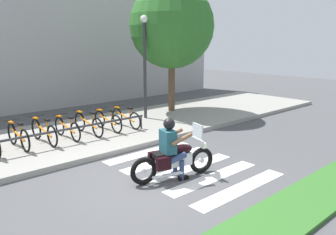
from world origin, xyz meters
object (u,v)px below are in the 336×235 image
bicycle_3 (67,128)px  bicycle_5 (108,121)px  bicycle_6 (126,118)px  tree_near_rack (172,26)px  bike_rack (75,129)px  motorcycle (174,159)px  bicycle_4 (88,124)px  street_lamp (145,58)px  bicycle_2 (44,132)px  bicycle_1 (18,136)px  rider (171,144)px

bicycle_3 → bicycle_5: size_ratio=1.01×
bicycle_6 → tree_near_rack: (3.12, 1.07, 3.19)m
bicycle_3 → bike_rack: size_ratio=0.33×
motorcycle → bicycle_5: (0.82, 4.17, 0.03)m
bicycle_4 → street_lamp: (2.82, 0.67, 1.95)m
motorcycle → bicycle_2: motorcycle is taller
bicycle_1 → bike_rack: 1.54m
motorcycle → tree_near_rack: (4.65, 5.24, 3.22)m
bicycle_3 → bicycle_6: (2.16, 0.00, -0.00)m
bicycle_4 → bicycle_5: bearing=0.0°
bicycle_4 → tree_near_rack: tree_near_rack is taller
bicycle_2 → bicycle_3: bicycle_2 is taller
bicycle_1 → bicycle_4: size_ratio=0.93×
rider → bicycle_3: rider is taller
bicycle_1 → bicycle_4: (2.16, 0.00, -0.00)m
bicycle_1 → rider: bearing=-64.4°
bicycle_6 → tree_near_rack: bearing=18.9°
tree_near_rack → street_lamp: bearing=-167.0°
bicycle_2 → bicycle_4: size_ratio=1.00×
street_lamp → tree_near_rack: tree_near_rack is taller
bicycle_3 → street_lamp: size_ratio=0.40×
bicycle_5 → bike_rack: size_ratio=0.33×
bicycle_3 → bike_rack: bearing=-90.0°
bicycle_2 → bicycle_4: (1.44, 0.00, -0.00)m
bicycle_1 → bicycle_3: size_ratio=0.99×
tree_near_rack → bicycle_3: bearing=-168.6°
rider → tree_near_rack: (4.73, 5.21, 2.85)m
bike_rack → bicycle_5: bearing=21.1°
motorcycle → bike_rack: motorcycle is taller
street_lamp → rider: bearing=-121.9°
motorcycle → bicycle_5: 4.25m
bicycle_3 → bicycle_6: 2.16m
rider → bicycle_5: rider is taller
rider → street_lamp: bearing=58.1°
bicycle_5 → street_lamp: street_lamp is taller
rider → bicycle_4: size_ratio=0.83×
bicycle_5 → tree_near_rack: 5.10m
bike_rack → tree_near_rack: 6.33m
street_lamp → bicycle_3: bearing=-169.3°
rider → tree_near_rack: 7.59m
motorcycle → bicycle_1: bearing=116.3°
bicycle_3 → street_lamp: 4.11m
bicycle_2 → rider: bearing=-73.0°
tree_near_rack → motorcycle: bearing=-131.6°
bicycle_6 → motorcycle: bearing=-110.2°
bicycle_1 → bicycle_5: (2.88, 0.00, -0.01)m
bicycle_2 → bike_rack: bearing=-37.6°
bicycle_1 → bicycle_6: bicycle_1 is taller
bicycle_2 → street_lamp: 4.73m
bicycle_4 → bicycle_6: bicycle_4 is taller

